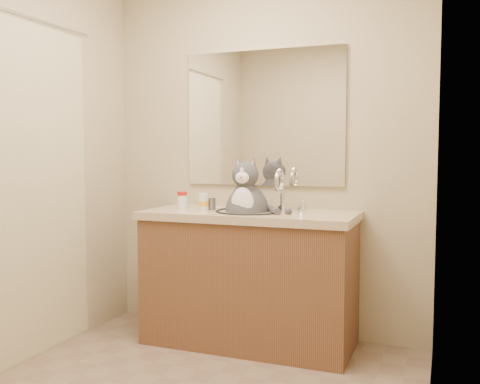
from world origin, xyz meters
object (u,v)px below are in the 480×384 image
at_px(cat, 247,208).
at_px(pill_bottle_redcap, 182,200).
at_px(pill_bottle_orange, 204,202).
at_px(grey_canister, 212,204).

height_order(cat, pill_bottle_redcap, cat).
xyz_separation_m(cat, pill_bottle_orange, (-0.28, -0.04, 0.03)).
xyz_separation_m(pill_bottle_orange, grey_canister, (0.04, 0.05, -0.01)).
relative_size(pill_bottle_orange, grey_canister, 1.39).
distance_m(pill_bottle_redcap, pill_bottle_orange, 0.19).
xyz_separation_m(pill_bottle_redcap, pill_bottle_orange, (0.18, -0.06, -0.00)).
bearing_deg(grey_canister, cat, -2.02).
bearing_deg(cat, grey_canister, 174.12).
distance_m(cat, grey_canister, 0.25).
relative_size(pill_bottle_redcap, grey_canister, 1.42).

